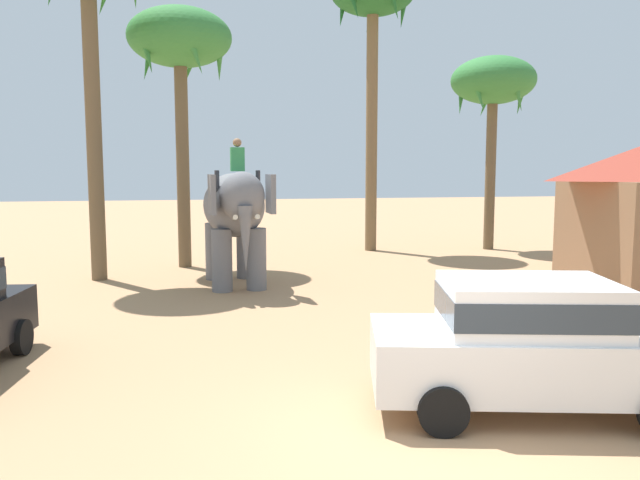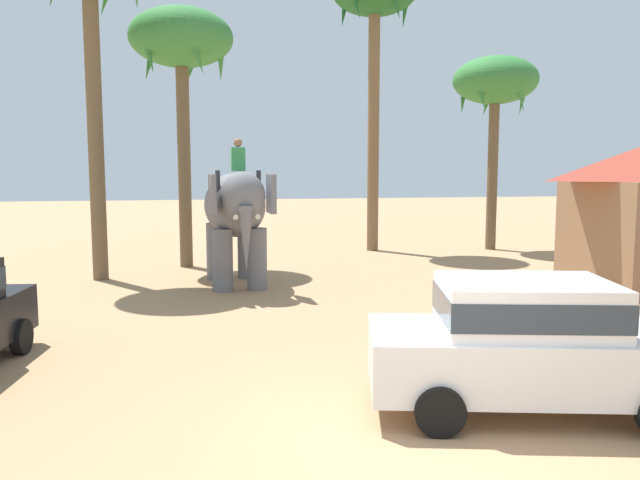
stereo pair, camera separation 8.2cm
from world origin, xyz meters
name	(u,v)px [view 2 (the right image)]	position (x,y,z in m)	size (l,w,h in m)	color
ground_plane	(431,449)	(0.00, 0.00, 0.00)	(120.00, 120.00, 0.00)	tan
car_sedan_foreground	(529,340)	(1.63, 0.82, 0.93)	(4.39, 2.66, 1.70)	white
elephant_with_mahout	(236,212)	(-1.37, 10.36, 1.99)	(1.76, 3.91, 3.88)	slate
palm_tree_behind_elephant	(181,45)	(-2.70, 14.06, 6.92)	(3.20, 3.20, 8.05)	brown
palm_tree_left_of_road	(495,85)	(8.93, 16.16, 6.30)	(3.20, 3.20, 7.39)	brown
palm_tree_far_back	(375,3)	(4.31, 16.77, 9.25)	(3.20, 3.20, 10.59)	brown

